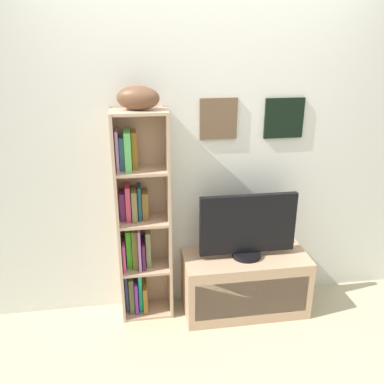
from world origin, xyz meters
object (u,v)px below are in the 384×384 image
(tv_stand, at_px, (245,283))
(football, at_px, (138,98))
(bookshelf, at_px, (139,225))
(television, at_px, (248,227))

(tv_stand, bearing_deg, football, 173.28)
(bookshelf, distance_m, television, 0.80)
(football, bearing_deg, television, -6.64)
(tv_stand, distance_m, television, 0.48)
(football, relative_size, tv_stand, 0.30)
(football, height_order, television, football)
(bookshelf, bearing_deg, television, -8.29)
(bookshelf, height_order, football, football)
(tv_stand, bearing_deg, television, 90.00)
(bookshelf, height_order, tv_stand, bookshelf)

